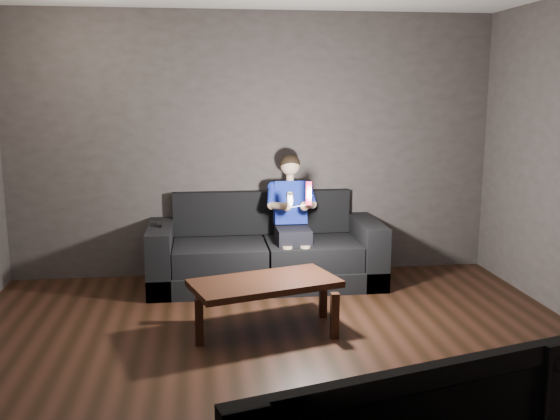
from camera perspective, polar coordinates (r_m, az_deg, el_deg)
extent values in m
plane|color=black|center=(4.38, 0.61, -14.89)|extent=(5.00, 5.00, 0.00)
cube|color=#363130|center=(6.46, -2.39, 5.90)|extent=(5.00, 0.04, 2.70)
cube|color=#363130|center=(1.61, 13.00, -9.47)|extent=(5.00, 0.04, 2.70)
cube|color=black|center=(6.31, -1.34, -5.80)|extent=(2.29, 0.99, 0.20)
cube|color=black|center=(6.12, -5.52, -4.24)|extent=(0.90, 0.70, 0.24)
cube|color=black|center=(6.21, 2.97, -3.98)|extent=(0.90, 0.70, 0.24)
cube|color=black|center=(6.54, -1.70, -0.13)|extent=(1.83, 0.23, 0.45)
cube|color=black|center=(6.24, -10.83, -4.15)|extent=(0.23, 0.99, 0.62)
cube|color=black|center=(6.43, 7.84, -3.59)|extent=(0.23, 0.99, 0.62)
cube|color=black|center=(6.11, 1.19, -2.33)|extent=(0.32, 0.41, 0.15)
cube|color=navy|center=(6.26, 0.92, 0.70)|extent=(0.32, 0.23, 0.45)
cube|color=orange|center=(6.16, 1.04, 1.15)|extent=(0.10, 0.10, 0.11)
cube|color=red|center=(6.16, 1.05, 1.14)|extent=(0.06, 0.06, 0.07)
cylinder|color=tan|center=(6.23, 0.93, 2.95)|extent=(0.08, 0.08, 0.06)
sphere|color=tan|center=(6.21, 0.93, 4.08)|extent=(0.19, 0.19, 0.19)
ellipsoid|color=black|center=(6.22, 0.92, 4.28)|extent=(0.20, 0.20, 0.17)
cylinder|color=navy|center=(6.16, -0.82, 1.29)|extent=(0.09, 0.24, 0.21)
cylinder|color=navy|center=(6.21, 2.83, 1.36)|extent=(0.09, 0.24, 0.21)
cylinder|color=tan|center=(6.00, -0.08, 0.58)|extent=(0.15, 0.25, 0.11)
cylinder|color=tan|center=(6.05, 2.65, 0.64)|extent=(0.15, 0.25, 0.11)
sphere|color=tan|center=(5.91, 0.61, 0.31)|extent=(0.09, 0.09, 0.09)
sphere|color=tan|center=(5.94, 2.26, 0.35)|extent=(0.09, 0.09, 0.09)
cylinder|color=tan|center=(5.96, 0.66, -5.03)|extent=(0.10, 0.10, 0.37)
cylinder|color=tan|center=(5.98, 2.30, -4.97)|extent=(0.10, 0.10, 0.37)
cube|color=red|center=(5.69, 2.65, 1.53)|extent=(0.07, 0.09, 0.22)
cube|color=#6D1A01|center=(5.65, 2.70, 2.11)|extent=(0.04, 0.02, 0.03)
cylinder|color=white|center=(5.67, 2.69, 1.35)|extent=(0.02, 0.01, 0.02)
ellipsoid|color=white|center=(5.67, 0.92, 0.98)|extent=(0.07, 0.10, 0.15)
cylinder|color=black|center=(5.63, 0.97, 1.47)|extent=(0.03, 0.01, 0.03)
cube|color=black|center=(6.11, -10.97, -1.32)|extent=(0.04, 0.15, 0.03)
cube|color=black|center=(6.15, -10.94, -1.09)|extent=(0.02, 0.02, 0.00)
cube|color=black|center=(5.01, -1.41, -6.72)|extent=(1.27, 0.89, 0.05)
cube|color=black|center=(4.83, -7.39, -10.11)|extent=(0.06, 0.06, 0.37)
cube|color=black|center=(4.94, 5.02, -9.61)|extent=(0.06, 0.06, 0.37)
cube|color=black|center=(5.28, -7.39, -8.29)|extent=(0.06, 0.06, 0.37)
cube|color=black|center=(5.37, 3.96, -7.88)|extent=(0.06, 0.06, 0.37)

